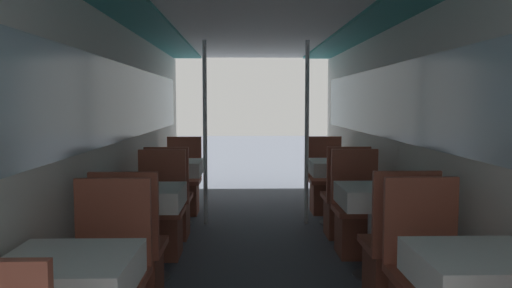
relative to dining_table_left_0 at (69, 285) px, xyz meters
name	(u,v)px	position (x,y,z in m)	size (l,w,h in m)	color
wall_left	(104,139)	(-0.37, 1.94, 0.51)	(0.05, 8.48, 2.14)	silver
wall_right	(415,138)	(2.21, 1.94, 0.51)	(0.05, 8.48, 2.14)	silver
ceiling_panel	(261,9)	(0.92, 1.94, 1.56)	(2.58, 8.48, 0.07)	white
dining_table_left_0	(69,285)	(0.00, 0.00, 0.00)	(0.58, 0.58, 0.75)	#4C4C51
dining_table_left_1	(147,203)	(0.00, 1.80, 0.00)	(0.58, 0.58, 0.75)	#4C4C51
chair_left_near_1	(131,267)	(0.00, 1.21, -0.32)	(0.45, 0.45, 0.98)	brown
chair_left_far_1	(160,225)	(0.00, 2.39, -0.32)	(0.45, 0.45, 0.98)	brown
dining_table_left_2	(177,172)	(0.00, 3.59, 0.00)	(0.58, 0.58, 0.75)	#4C4C51
chair_left_near_2	(170,211)	(0.00, 3.00, -0.32)	(0.45, 0.45, 0.98)	brown
chair_left_far_2	(183,191)	(0.00, 4.18, -0.32)	(0.45, 0.45, 0.98)	brown
support_pole_left_2	(205,133)	(0.33, 3.59, 0.45)	(0.05, 0.05, 2.14)	silver
dining_table_right_0	(480,281)	(1.85, 0.00, 0.00)	(0.58, 0.58, 0.75)	#4C4C51
dining_table_right_1	(375,202)	(1.85, 1.80, 0.00)	(0.58, 0.58, 0.75)	#4C4C51
chair_right_near_1	(396,265)	(1.85, 1.21, -0.32)	(0.45, 0.45, 0.98)	brown
chair_right_far_1	(358,224)	(1.85, 2.39, -0.32)	(0.45, 0.45, 0.98)	brown
dining_table_right_2	(335,172)	(1.85, 3.59, 0.00)	(0.58, 0.58, 0.75)	#4C4C51
chair_right_near_2	(345,210)	(1.85, 3.00, -0.32)	(0.45, 0.45, 0.98)	brown
chair_right_far_2	(326,190)	(1.85, 4.18, -0.32)	(0.45, 0.45, 0.98)	brown
support_pole_right_2	(307,133)	(1.51, 3.59, 0.45)	(0.05, 0.05, 2.14)	silver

